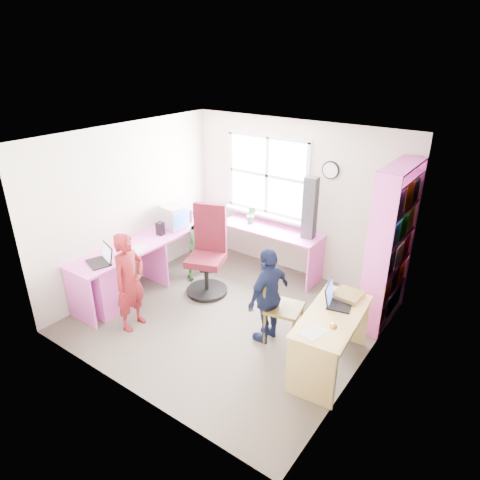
{
  "coord_description": "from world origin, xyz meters",
  "views": [
    {
      "loc": [
        2.93,
        -3.85,
        3.33
      ],
      "look_at": [
        0.0,
        0.25,
        1.05
      ],
      "focal_mm": 32.0,
      "sensor_mm": 36.0,
      "label": 1
    }
  ],
  "objects_px": {
    "l_desk": "(144,269)",
    "person_red": "(130,282)",
    "bookshelf": "(390,250)",
    "laptop_right": "(336,299)",
    "crt_monitor": "(173,217)",
    "person_navy": "(269,295)",
    "cd_tower": "(310,208)",
    "right_desk": "(331,330)",
    "wooden_chair": "(279,302)",
    "laptop_left": "(102,259)",
    "swivel_chair": "(208,256)",
    "person_green": "(202,243)",
    "potted_plant": "(251,215)"
  },
  "relations": [
    {
      "from": "right_desk",
      "to": "laptop_left",
      "type": "xyz_separation_m",
      "value": [
        -2.94,
        -0.71,
        0.3
      ]
    },
    {
      "from": "l_desk",
      "to": "laptop_right",
      "type": "bearing_deg",
      "value": 8.04
    },
    {
      "from": "l_desk",
      "to": "laptop_left",
      "type": "relative_size",
      "value": 7.09
    },
    {
      "from": "right_desk",
      "to": "cd_tower",
      "type": "bearing_deg",
      "value": 119.65
    },
    {
      "from": "laptop_right",
      "to": "person_red",
      "type": "bearing_deg",
      "value": 99.59
    },
    {
      "from": "swivel_chair",
      "to": "person_red",
      "type": "bearing_deg",
      "value": -120.32
    },
    {
      "from": "bookshelf",
      "to": "person_navy",
      "type": "bearing_deg",
      "value": -127.86
    },
    {
      "from": "bookshelf",
      "to": "cd_tower",
      "type": "xyz_separation_m",
      "value": [
        -1.28,
        0.28,
        0.21
      ]
    },
    {
      "from": "wooden_chair",
      "to": "laptop_right",
      "type": "height_order",
      "value": "wooden_chair"
    },
    {
      "from": "wooden_chair",
      "to": "person_red",
      "type": "bearing_deg",
      "value": -164.19
    },
    {
      "from": "l_desk",
      "to": "person_red",
      "type": "xyz_separation_m",
      "value": [
        0.41,
        -0.59,
        0.2
      ]
    },
    {
      "from": "laptop_right",
      "to": "right_desk",
      "type": "bearing_deg",
      "value": -175.58
    },
    {
      "from": "l_desk",
      "to": "crt_monitor",
      "type": "xyz_separation_m",
      "value": [
        -0.19,
        0.86,
        0.48
      ]
    },
    {
      "from": "potted_plant",
      "to": "person_navy",
      "type": "xyz_separation_m",
      "value": [
        1.28,
        -1.5,
        -0.28
      ]
    },
    {
      "from": "person_green",
      "to": "person_red",
      "type": "bearing_deg",
      "value": -162.51
    },
    {
      "from": "laptop_left",
      "to": "potted_plant",
      "type": "height_order",
      "value": "potted_plant"
    },
    {
      "from": "cd_tower",
      "to": "l_desk",
      "type": "bearing_deg",
      "value": -138.35
    },
    {
      "from": "laptop_right",
      "to": "l_desk",
      "type": "bearing_deg",
      "value": 84.93
    },
    {
      "from": "bookshelf",
      "to": "laptop_right",
      "type": "height_order",
      "value": "bookshelf"
    },
    {
      "from": "laptop_left",
      "to": "cd_tower",
      "type": "height_order",
      "value": "cd_tower"
    },
    {
      "from": "l_desk",
      "to": "wooden_chair",
      "type": "height_order",
      "value": "wooden_chair"
    },
    {
      "from": "swivel_chair",
      "to": "laptop_right",
      "type": "relative_size",
      "value": 3.21
    },
    {
      "from": "laptop_left",
      "to": "laptop_right",
      "type": "bearing_deg",
      "value": 37.43
    },
    {
      "from": "wooden_chair",
      "to": "crt_monitor",
      "type": "distance_m",
      "value": 2.37
    },
    {
      "from": "potted_plant",
      "to": "person_red",
      "type": "bearing_deg",
      "value": -97.02
    },
    {
      "from": "l_desk",
      "to": "cd_tower",
      "type": "height_order",
      "value": "cd_tower"
    },
    {
      "from": "right_desk",
      "to": "crt_monitor",
      "type": "xyz_separation_m",
      "value": [
        -3.0,
        0.71,
        0.43
      ]
    },
    {
      "from": "swivel_chair",
      "to": "person_green",
      "type": "height_order",
      "value": "swivel_chair"
    },
    {
      "from": "swivel_chair",
      "to": "potted_plant",
      "type": "xyz_separation_m",
      "value": [
        0.07,
        1.02,
        0.33
      ]
    },
    {
      "from": "bookshelf",
      "to": "cd_tower",
      "type": "height_order",
      "value": "bookshelf"
    },
    {
      "from": "wooden_chair",
      "to": "bookshelf",
      "type": "bearing_deg",
      "value": 41.65
    },
    {
      "from": "crt_monitor",
      "to": "cd_tower",
      "type": "bearing_deg",
      "value": 32.6
    },
    {
      "from": "l_desk",
      "to": "bookshelf",
      "type": "bearing_deg",
      "value": 26.43
    },
    {
      "from": "wooden_chair",
      "to": "crt_monitor",
      "type": "height_order",
      "value": "crt_monitor"
    },
    {
      "from": "crt_monitor",
      "to": "person_red",
      "type": "distance_m",
      "value": 1.59
    },
    {
      "from": "wooden_chair",
      "to": "potted_plant",
      "type": "relative_size",
      "value": 3.3
    },
    {
      "from": "l_desk",
      "to": "bookshelf",
      "type": "xyz_separation_m",
      "value": [
        2.96,
        1.47,
        0.55
      ]
    },
    {
      "from": "laptop_right",
      "to": "person_navy",
      "type": "bearing_deg",
      "value": 90.64
    },
    {
      "from": "l_desk",
      "to": "swivel_chair",
      "type": "height_order",
      "value": "swivel_chair"
    },
    {
      "from": "right_desk",
      "to": "laptop_right",
      "type": "distance_m",
      "value": 0.35
    },
    {
      "from": "crt_monitor",
      "to": "l_desk",
      "type": "bearing_deg",
      "value": -70.15
    },
    {
      "from": "right_desk",
      "to": "bookshelf",
      "type": "height_order",
      "value": "bookshelf"
    },
    {
      "from": "l_desk",
      "to": "swivel_chair",
      "type": "distance_m",
      "value": 0.93
    },
    {
      "from": "l_desk",
      "to": "crt_monitor",
      "type": "distance_m",
      "value": 1.0
    },
    {
      "from": "person_red",
      "to": "laptop_left",
      "type": "bearing_deg",
      "value": 82.54
    },
    {
      "from": "cd_tower",
      "to": "right_desk",
      "type": "bearing_deg",
      "value": -59.31
    },
    {
      "from": "swivel_chair",
      "to": "laptop_left",
      "type": "bearing_deg",
      "value": -142.08
    },
    {
      "from": "person_navy",
      "to": "crt_monitor",
      "type": "bearing_deg",
      "value": -102.29
    },
    {
      "from": "person_navy",
      "to": "potted_plant",
      "type": "bearing_deg",
      "value": -134.99
    },
    {
      "from": "wooden_chair",
      "to": "laptop_right",
      "type": "distance_m",
      "value": 0.72
    }
  ]
}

